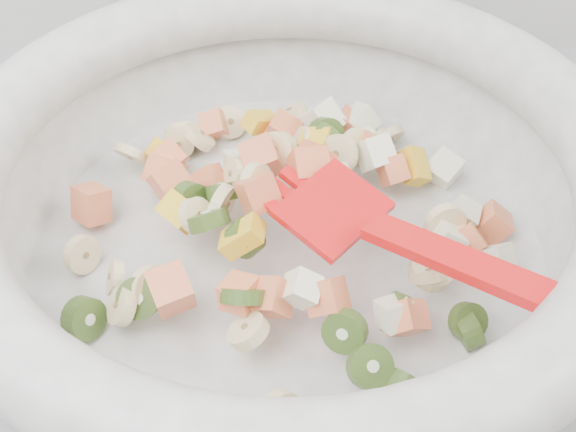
{
  "coord_description": "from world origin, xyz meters",
  "views": [
    {
      "loc": [
        0.01,
        1.09,
        1.3
      ],
      "look_at": [
        0.0,
        1.45,
        0.95
      ],
      "focal_mm": 50.0,
      "sensor_mm": 36.0,
      "label": 1
    }
  ],
  "objects": [
    {
      "name": "mixing_bowl",
      "position": [
        0.0,
        1.45,
        0.96
      ],
      "size": [
        0.43,
        0.43,
        0.11
      ],
      "color": "white",
      "rests_on": "counter"
    }
  ]
}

